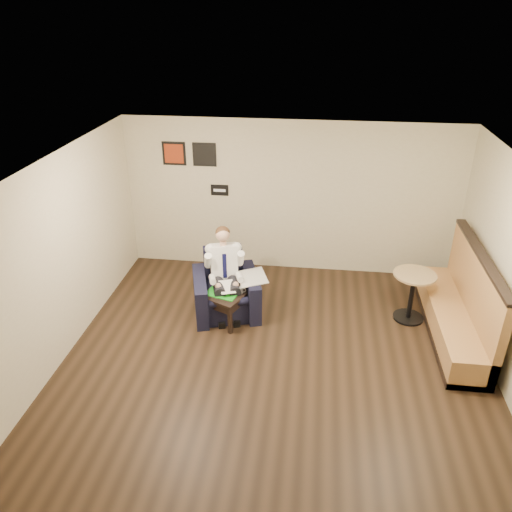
# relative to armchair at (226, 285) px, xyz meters

# --- Properties ---
(ground) EXTENTS (6.00, 6.00, 0.00)m
(ground) POSITION_rel_armchair_xyz_m (0.91, -1.32, -0.49)
(ground) COLOR black
(ground) RESTS_ON ground
(wall_back) EXTENTS (6.00, 0.02, 2.80)m
(wall_back) POSITION_rel_armchair_xyz_m (0.91, 1.68, 0.91)
(wall_back) COLOR beige
(wall_back) RESTS_ON ground
(wall_front) EXTENTS (6.00, 0.02, 2.80)m
(wall_front) POSITION_rel_armchair_xyz_m (0.91, -4.32, 0.91)
(wall_front) COLOR beige
(wall_front) RESTS_ON ground
(wall_left) EXTENTS (0.02, 6.00, 2.80)m
(wall_left) POSITION_rel_armchair_xyz_m (-2.09, -1.32, 0.91)
(wall_left) COLOR beige
(wall_left) RESTS_ON ground
(ceiling) EXTENTS (6.00, 6.00, 0.02)m
(ceiling) POSITION_rel_armchair_xyz_m (0.91, -1.32, 2.31)
(ceiling) COLOR white
(ceiling) RESTS_ON wall_back
(seating_sign) EXTENTS (0.32, 0.02, 0.20)m
(seating_sign) POSITION_rel_armchair_xyz_m (-0.39, 1.66, 1.01)
(seating_sign) COLOR black
(seating_sign) RESTS_ON wall_back
(art_print_left) EXTENTS (0.42, 0.03, 0.42)m
(art_print_left) POSITION_rel_armchair_xyz_m (-1.19, 1.66, 1.66)
(art_print_left) COLOR #972F12
(art_print_left) RESTS_ON wall_back
(art_print_right) EXTENTS (0.42, 0.03, 0.42)m
(art_print_right) POSITION_rel_armchair_xyz_m (-0.64, 1.66, 1.66)
(art_print_right) COLOR black
(art_print_right) RESTS_ON wall_back
(armchair) EXTENTS (1.26, 1.26, 0.98)m
(armchair) POSITION_rel_armchair_xyz_m (0.00, 0.00, 0.00)
(armchair) COLOR black
(armchair) RESTS_ON ground
(seated_man) EXTENTS (0.88, 1.10, 1.35)m
(seated_man) POSITION_rel_armchair_xyz_m (0.04, -0.12, 0.18)
(seated_man) COLOR white
(seated_man) RESTS_ON armchair
(lap_papers) EXTENTS (0.32, 0.38, 0.01)m
(lap_papers) POSITION_rel_armchair_xyz_m (0.07, -0.23, 0.11)
(lap_papers) COLOR white
(lap_papers) RESTS_ON seated_man
(newspaper) EXTENTS (0.58, 0.64, 0.01)m
(newspaper) POSITION_rel_armchair_xyz_m (0.43, 0.01, 0.18)
(newspaper) COLOR silver
(newspaper) RESTS_ON armchair
(side_table) EXTENTS (0.80, 0.80, 0.49)m
(side_table) POSITION_rel_armchair_xyz_m (0.03, -0.23, -0.25)
(side_table) COLOR black
(side_table) RESTS_ON ground
(green_folder) EXTENTS (0.57, 0.48, 0.01)m
(green_folder) POSITION_rel_armchair_xyz_m (-0.00, -0.24, 0.01)
(green_folder) COLOR green
(green_folder) RESTS_ON side_table
(coffee_mug) EXTENTS (0.12, 0.12, 0.10)m
(coffee_mug) POSITION_rel_armchair_xyz_m (0.27, -0.20, 0.05)
(coffee_mug) COLOR white
(coffee_mug) RESTS_ON side_table
(smartphone) EXTENTS (0.17, 0.15, 0.01)m
(smartphone) POSITION_rel_armchair_xyz_m (0.16, -0.10, 0.01)
(smartphone) COLOR black
(smartphone) RESTS_ON side_table
(banquette) EXTENTS (0.63, 2.62, 1.34)m
(banquette) POSITION_rel_armchair_xyz_m (3.50, -0.17, 0.18)
(banquette) COLOR #A77440
(banquette) RESTS_ON ground
(cafe_table) EXTENTS (0.79, 0.79, 0.82)m
(cafe_table) POSITION_rel_armchair_xyz_m (2.94, 0.17, -0.08)
(cafe_table) COLOR #9D7E55
(cafe_table) RESTS_ON ground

